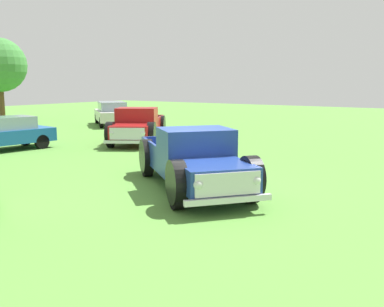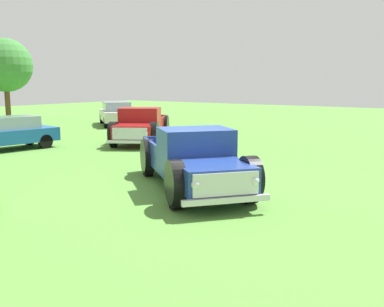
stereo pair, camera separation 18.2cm
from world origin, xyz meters
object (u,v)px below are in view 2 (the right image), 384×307
object	(u,v)px
sedan_distant_a	(5,133)
sedan_distant_b	(116,113)
pickup_truck_behind_right	(140,126)
pickup_truck_foreground	(196,162)
oak_tree_east	(5,65)

from	to	relation	value
sedan_distant_a	sedan_distant_b	bearing A→B (deg)	20.36
pickup_truck_behind_right	sedan_distant_a	size ratio (longest dim) A/B	1.27
pickup_truck_foreground	oak_tree_east	distance (m)	23.77
sedan_distant_a	oak_tree_east	distance (m)	14.43
pickup_truck_foreground	pickup_truck_behind_right	size ratio (longest dim) A/B	0.96
sedan_distant_b	oak_tree_east	size ratio (longest dim) A/B	0.81
pickup_truck_behind_right	sedan_distant_b	xyz separation A→B (m)	(5.27, 6.74, 0.03)
pickup_truck_foreground	sedan_distant_a	world-z (taller)	pickup_truck_foreground
sedan_distant_b	oak_tree_east	distance (m)	9.06
oak_tree_east	sedan_distant_a	bearing A→B (deg)	-122.53
sedan_distant_b	pickup_truck_behind_right	bearing A→B (deg)	-128.02
pickup_truck_foreground	oak_tree_east	xyz separation A→B (m)	(8.61, 21.94, 3.12)
pickup_truck_foreground	sedan_distant_b	bearing A→B (deg)	51.32
pickup_truck_behind_right	sedan_distant_a	bearing A→B (deg)	147.18
sedan_distant_b	pickup_truck_foreground	bearing A→B (deg)	-128.68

